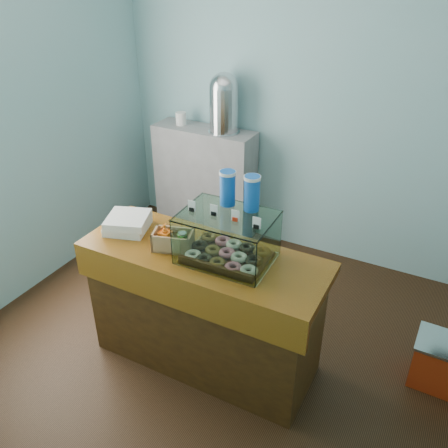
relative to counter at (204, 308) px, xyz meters
The scene contains 9 objects.
ground 0.52m from the counter, 90.00° to the left, with size 3.50×3.50×0.00m, color black.
room_shell 1.27m from the counter, 84.37° to the left, with size 3.54×3.04×2.82m.
counter is the anchor object (origin of this frame).
back_shelf 1.82m from the counter, 119.76° to the left, with size 1.00×0.32×1.10m, color gray.
display_case 0.63m from the counter, 17.87° to the left, with size 0.57×0.42×0.52m.
condiment_crate 0.54m from the counter, 169.47° to the right, with size 0.28×0.22×0.17m.
pastry_boxes 0.77m from the counter, behind, with size 0.35×0.35×0.11m.
coffee_urn 1.95m from the counter, 113.53° to the left, with size 0.29×0.29×0.54m.
red_cooler 1.63m from the counter, 19.79° to the left, with size 0.40×0.31×0.35m.
Camera 1 is at (1.28, -2.38, 2.55)m, focal length 38.00 mm.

